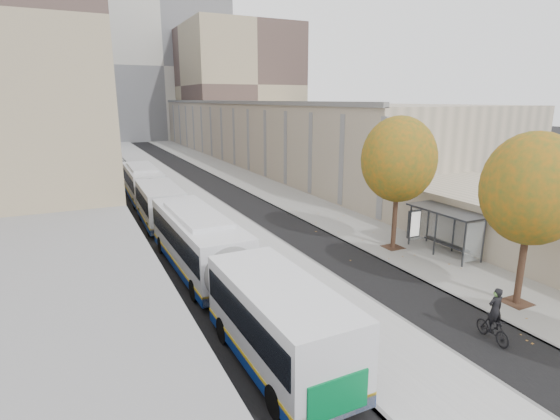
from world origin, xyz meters
TOP-DOWN VIEW (x-y plane):
  - bus_platform at (-3.88, 35.00)m, footprint 4.25×150.00m
  - sidewalk at (4.12, 35.00)m, footprint 4.75×150.00m
  - building_tan at (15.50, 64.00)m, footprint 18.00×92.00m
  - building_far_block at (6.00, 96.00)m, footprint 30.00×18.00m
  - bus_shelter at (5.69, 10.96)m, footprint 1.90×4.40m
  - tree_b at (3.60, 5.00)m, footprint 4.00×4.00m
  - tree_c at (3.60, 13.00)m, footprint 4.20×4.20m
  - bus_near at (-7.53, 10.76)m, footprint 2.83×17.45m
  - bus_far at (-7.59, 28.85)m, footprint 2.85×16.82m
  - cyclist at (0.17, 3.45)m, footprint 0.70×1.66m
  - distant_car at (-7.28, 56.75)m, footprint 2.04×3.83m

SIDE VIEW (x-z plane):
  - sidewalk at x=4.12m, z-range 0.00..0.08m
  - bus_platform at x=-3.88m, z-range 0.00..0.15m
  - distant_car at x=-7.28m, z-range 0.00..1.24m
  - cyclist at x=0.17m, z-range -0.26..1.79m
  - bus_far at x=-7.59m, z-range 0.13..2.92m
  - bus_near at x=-7.53m, z-range 0.13..3.04m
  - bus_shelter at x=5.69m, z-range 0.92..3.45m
  - building_tan at x=15.50m, z-range 0.00..8.00m
  - tree_b at x=3.60m, z-range 1.55..8.52m
  - tree_c at x=3.60m, z-range 1.61..8.89m
  - building_far_block at x=6.00m, z-range 0.00..30.00m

